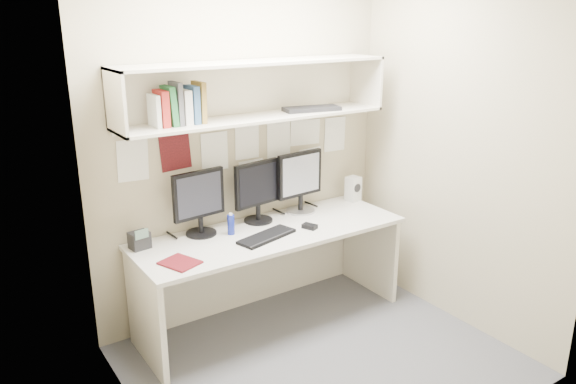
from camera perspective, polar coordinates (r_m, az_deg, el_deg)
floor at (r=3.94m, az=3.53°, el=-16.78°), size 2.40×2.00×0.01m
wall_back at (r=4.19m, az=-4.45°, el=4.84°), size 2.40×0.02×2.60m
wall_front at (r=2.70m, az=17.01°, el=-3.20°), size 2.40×0.02×2.60m
wall_left at (r=2.84m, az=-15.63°, el=-2.04°), size 0.02×2.00×2.60m
wall_right at (r=4.20m, az=17.06°, el=4.15°), size 0.02×2.00×2.60m
desk at (r=4.22m, az=-1.77°, el=-8.52°), size 2.00×0.70×0.73m
overhead_hutch at (r=4.00m, az=-3.59°, el=10.35°), size 2.00×0.38×0.40m
pinned_papers at (r=4.20m, az=-4.39°, el=4.16°), size 1.92×0.01×0.48m
monitor_left at (r=3.97m, az=-9.02°, el=-0.83°), size 0.40×0.22×0.46m
monitor_center at (r=4.18m, az=-3.15°, el=0.29°), size 0.40×0.22×0.46m
monitor_right at (r=4.37m, az=1.23°, el=1.26°), size 0.42×0.23×0.48m
keyboard at (r=3.93m, az=-2.18°, el=-4.54°), size 0.47×0.27×0.02m
mouse at (r=4.10m, az=2.22°, el=-3.51°), size 0.10×0.12×0.03m
speaker at (r=4.71m, az=6.64°, el=0.33°), size 0.11×0.12×0.20m
blue_bottle at (r=3.99m, az=-5.82°, el=-3.28°), size 0.05×0.05×0.16m
maroon_notebook at (r=3.61m, az=-10.92°, el=-7.06°), size 0.26×0.28×0.01m
desk_phone at (r=3.87m, az=-14.85°, el=-4.73°), size 0.14×0.13×0.15m
book_stack at (r=3.71m, az=-11.12°, el=8.58°), size 0.34×0.17×0.27m
hutch_tray at (r=4.20m, az=2.43°, el=8.44°), size 0.45×0.25×0.03m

